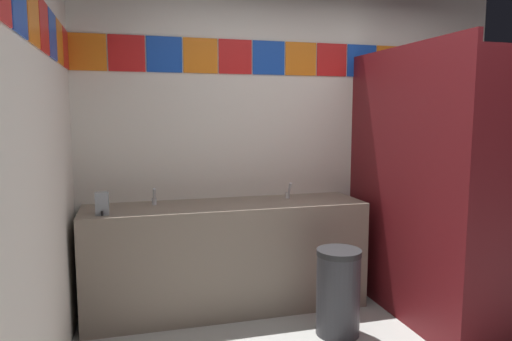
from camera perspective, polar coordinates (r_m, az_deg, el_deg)
wall_back at (r=4.06m, az=5.17°, el=3.67°), size 3.68×0.09×2.60m
wall_side at (r=2.20m, az=-27.23°, el=0.06°), size 0.09×3.24×2.60m
vanity_counter at (r=3.73m, az=-3.61°, el=-10.32°), size 2.17×0.55×0.84m
faucet_left at (r=3.64m, az=-12.37°, el=-3.37°), size 0.04×0.10×0.14m
faucet_right at (r=3.84m, az=4.00°, el=-2.67°), size 0.04×0.10×0.14m
soap_dispenser at (r=3.39m, az=-18.35°, el=-3.87°), size 0.09×0.09×0.16m
stall_divider at (r=3.49m, az=21.67°, el=-2.18°), size 0.92×1.50×2.03m
toilet at (r=4.27m, az=21.07°, el=-10.30°), size 0.39×0.49×0.74m
trash_bin at (r=3.40m, az=10.05°, el=-14.43°), size 0.31×0.31×0.61m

